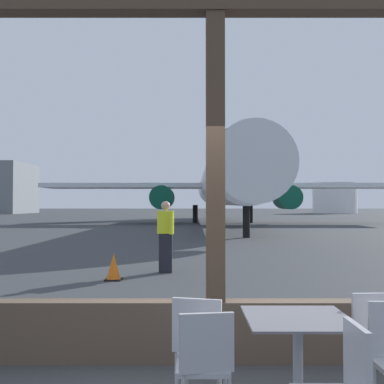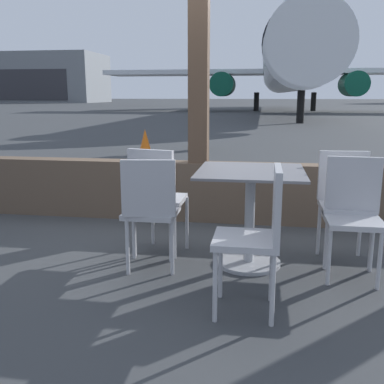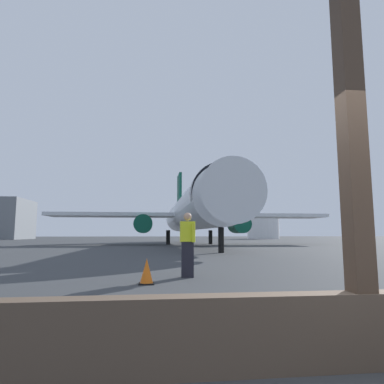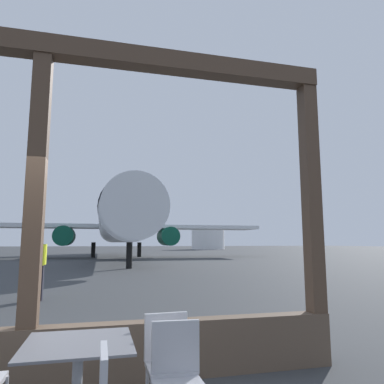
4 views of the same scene
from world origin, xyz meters
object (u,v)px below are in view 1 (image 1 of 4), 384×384
object	(u,v)px
dining_table	(299,356)
cafe_chair_aisle_right	(205,359)
ground_crew_worker	(167,235)
cafe_chair_window_right	(381,338)
fuel_storage_tank	(336,198)
traffic_cone	(115,267)
airplane	(226,182)
cafe_chair_window_left	(200,342)

from	to	relation	value
dining_table	cafe_chair_aisle_right	distance (m)	0.79
cafe_chair_aisle_right	ground_crew_worker	xyz separation A→B (m)	(-0.74, 7.78, 0.37)
dining_table	cafe_chair_aisle_right	bearing A→B (deg)	-161.79
cafe_chair_window_right	fuel_storage_tank	size ratio (longest dim) A/B	0.12
traffic_cone	fuel_storage_tank	distance (m)	74.63
traffic_cone	dining_table	bearing A→B (deg)	-68.22
dining_table	traffic_cone	xyz separation A→B (m)	(-2.57, 6.42, -0.19)
dining_table	ground_crew_worker	bearing A→B (deg)	101.18
cafe_chair_window_right	fuel_storage_tank	distance (m)	79.38
cafe_chair_window_right	airplane	world-z (taller)	airplane
cafe_chair_aisle_right	fuel_storage_tank	bearing A→B (deg)	72.02
ground_crew_worker	traffic_cone	xyz separation A→B (m)	(-1.08, -1.11, -0.62)
cafe_chair_window_left	traffic_cone	bearing A→B (deg)	105.72
traffic_cone	cafe_chair_aisle_right	bearing A→B (deg)	-74.78
dining_table	fuel_storage_tank	distance (m)	79.84
airplane	ground_crew_worker	xyz separation A→B (m)	(-3.33, -26.15, -2.56)
dining_table	cafe_chair_window_left	xyz separation A→B (m)	(-0.78, 0.08, 0.09)
cafe_chair_window_left	airplane	bearing A→B (deg)	85.54
cafe_chair_aisle_right	ground_crew_worker	world-z (taller)	ground_crew_worker
traffic_cone	cafe_chair_window_right	bearing A→B (deg)	-61.70
cafe_chair_window_left	airplane	size ratio (longest dim) A/B	0.03
dining_table	fuel_storage_tank	size ratio (longest dim) A/B	0.11
cafe_chair_window_left	fuel_storage_tank	distance (m)	80.00
traffic_cone	fuel_storage_tank	xyz separation A→B (m)	(26.59, 69.69, 2.37)
traffic_cone	fuel_storage_tank	world-z (taller)	fuel_storage_tank
dining_table	traffic_cone	size ratio (longest dim) A/B	1.40
cafe_chair_aisle_right	airplane	xyz separation A→B (m)	(2.59, 33.93, 2.94)
dining_table	airplane	xyz separation A→B (m)	(1.84, 33.68, 3.00)
traffic_cone	cafe_chair_window_left	bearing A→B (deg)	-74.28
airplane	ground_crew_worker	size ratio (longest dim) A/B	21.22
ground_crew_worker	fuel_storage_tank	bearing A→B (deg)	69.59
dining_table	cafe_chair_window_right	bearing A→B (deg)	17.97
cafe_chair_window_left	cafe_chair_aisle_right	xyz separation A→B (m)	(0.03, -0.33, -0.03)
dining_table	cafe_chair_window_left	size ratio (longest dim) A/B	0.89
cafe_chair_aisle_right	fuel_storage_tank	size ratio (longest dim) A/B	0.12
dining_table	traffic_cone	distance (m)	6.92
cafe_chair_window_right	fuel_storage_tank	world-z (taller)	fuel_storage_tank
dining_table	airplane	bearing A→B (deg)	86.87
airplane	ground_crew_worker	world-z (taller)	airplane
dining_table	cafe_chair_window_left	bearing A→B (deg)	173.81
cafe_chair_window_right	ground_crew_worker	bearing A→B (deg)	107.14
dining_table	cafe_chair_window_right	size ratio (longest dim) A/B	0.92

